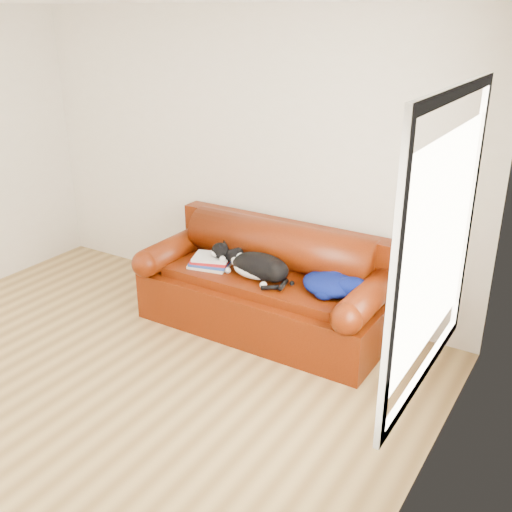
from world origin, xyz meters
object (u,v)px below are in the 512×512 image
at_px(sofa_base, 265,302).
at_px(book_stack, 211,261).
at_px(cat, 259,267).
at_px(blanket, 335,283).

height_order(sofa_base, book_stack, book_stack).
distance_m(book_stack, cat, 0.48).
relative_size(book_stack, cat, 0.52).
bearing_deg(cat, sofa_base, 99.55).
height_order(sofa_base, cat, cat).
relative_size(cat, blanket, 1.12).
distance_m(sofa_base, blanket, 0.72).
bearing_deg(blanket, cat, -171.87).
bearing_deg(blanket, sofa_base, 179.15).
bearing_deg(book_stack, blanket, 5.06).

